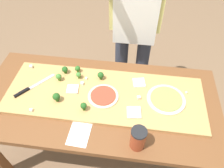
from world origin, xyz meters
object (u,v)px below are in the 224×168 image
pizza_slice_far_right (73,89)px  broccoli_floret_front_right (79,75)px  prep_table (99,108)px  pizza_whole_pesto_green (166,99)px  broccoli_floret_back_right (56,97)px  cheese_crumble_f (86,78)px  pizza_slice_near_left (134,112)px  broccoli_floret_center_right (84,106)px  broccoli_floret_front_left (59,77)px  cheese_crumble_d (139,98)px  pizza_slice_center (139,83)px  cheese_crumble_a (186,93)px  chefs_knife (29,88)px  sauce_jar (138,138)px  cheese_crumble_b (31,110)px  cheese_crumble_c (31,67)px  pizza_whole_tomato_red (103,96)px  recipe_note (79,134)px  cheese_crumble_e (82,83)px  cook_center (136,15)px  broccoli_floret_back_mid (65,70)px  broccoli_floret_center_left (101,75)px  broccoli_floret_front_mid (78,69)px

pizza_slice_far_right → broccoli_floret_front_right: (0.02, 0.12, 0.03)m
prep_table → pizza_whole_pesto_green: size_ratio=6.39×
broccoli_floret_back_right → cheese_crumble_f: (0.15, 0.22, -0.03)m
prep_table → pizza_slice_near_left: (0.25, -0.10, 0.13)m
broccoli_floret_center_right → broccoli_floret_front_left: (-0.23, 0.23, -0.00)m
cheese_crumble_d → broccoli_floret_back_right: bearing=-170.7°
pizza_slice_near_left → pizza_slice_center: 0.26m
prep_table → cheese_crumble_a: 0.61m
chefs_knife → cheese_crumble_f: size_ratio=17.10×
cheese_crumble_d → sauce_jar: size_ratio=0.14×
broccoli_floret_center_right → cheese_crumble_b: size_ratio=3.46×
cheese_crumble_c → chefs_knife: bearing=-71.8°
pizza_whole_tomato_red → pizza_slice_center: size_ratio=2.47×
pizza_whole_tomato_red → recipe_note: (-0.10, -0.29, -0.03)m
prep_table → broccoli_floret_back_right: (-0.26, -0.06, 0.16)m
prep_table → cheese_crumble_e: size_ratio=82.46×
pizza_slice_far_right → chefs_knife: bearing=-173.6°
cheese_crumble_c → cook_center: cook_center is taller
broccoli_floret_center_right → cheese_crumble_c: 0.58m
broccoli_floret_back_right → broccoli_floret_back_mid: bearing=93.9°
broccoli_floret_back_mid → cheese_crumble_f: bearing=-14.3°
pizza_whole_tomato_red → cheese_crumble_e: size_ratio=10.46×
broccoli_floret_center_left → cheese_crumble_a: size_ratio=4.81×
cheese_crumble_a → broccoli_floret_front_mid: bearing=172.2°
broccoli_floret_front_right → broccoli_floret_back_mid: size_ratio=0.90×
cheese_crumble_e → broccoli_floret_front_right: bearing=122.3°
cook_center → cheese_crumble_e: bearing=-119.5°
broccoli_floret_front_right → broccoli_floret_front_left: (-0.13, -0.04, 0.00)m
pizza_whole_tomato_red → sauce_jar: sauce_jar is taller
cheese_crumble_b → sauce_jar: bearing=-11.1°
prep_table → cook_center: cook_center is taller
pizza_slice_center → cook_center: bearing=98.0°
broccoli_floret_center_right → broccoli_floret_back_right: bearing=165.9°
pizza_whole_pesto_green → broccoli_floret_back_right: bearing=-171.9°
pizza_slice_far_right → broccoli_floret_center_right: bearing=-53.0°
pizza_whole_pesto_green → cheese_crumble_b: (-0.85, -0.20, 0.00)m
pizza_slice_center → broccoli_floret_front_left: size_ratio=1.44×
cheese_crumble_a → cook_center: (-0.39, 0.56, 0.23)m
cheese_crumble_f → cook_center: 0.65m
prep_table → pizza_slice_near_left: bearing=-21.2°
pizza_slice_center → cheese_crumble_b: (-0.67, -0.33, 0.00)m
broccoli_floret_front_mid → cheese_crumble_a: broccoli_floret_front_mid is taller
cheese_crumble_b → broccoli_floret_front_left: bearing=70.9°
pizza_whole_tomato_red → broccoli_floret_back_right: (-0.30, -0.07, 0.03)m
pizza_whole_pesto_green → broccoli_floret_center_right: size_ratio=4.13×
cheese_crumble_b → sauce_jar: size_ratio=0.12×
cheese_crumble_d → cheese_crumble_f: 0.40m
broccoli_floret_back_mid → pizza_slice_center: bearing=-3.4°
chefs_knife → broccoli_floret_back_right: size_ratio=3.88×
broccoli_floret_front_left → cheese_crumble_f: bearing=10.7°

